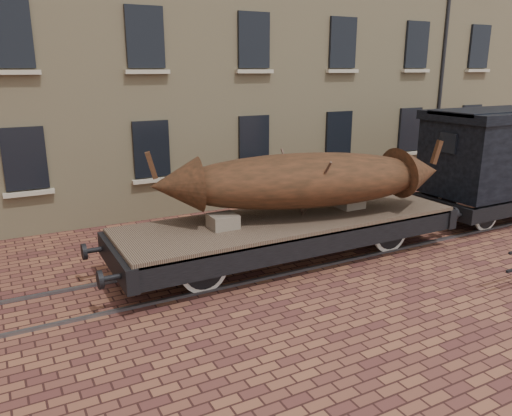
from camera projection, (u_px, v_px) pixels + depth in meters
name	position (u px, v px, depth m)	size (l,w,h in m)	color
ground	(311.00, 256.00, 12.54)	(90.00, 90.00, 0.00)	#4D2622
warehouse_cream	(240.00, 6.00, 20.48)	(40.00, 10.19, 14.00)	tan
rail_track	(311.00, 255.00, 12.53)	(30.00, 1.52, 0.06)	#59595E
flatcar_wagon	(290.00, 226.00, 12.01)	(9.41, 2.55, 1.42)	brown
iron_boat	(304.00, 180.00, 11.87)	(7.27, 3.45, 1.72)	#512A17
goods_van	(512.00, 150.00, 15.30)	(6.57, 2.39, 3.40)	black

